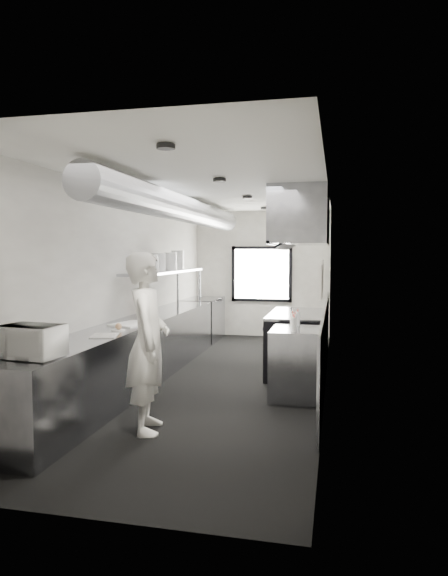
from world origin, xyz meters
The scene contains 35 objects.
floor centered at (0.00, 0.00, 0.00)m, with size 3.00×8.00×0.01m, color black.
ceiling centered at (0.00, 0.00, 2.80)m, with size 3.00×8.00×0.01m, color white.
wall_back centered at (0.00, 4.00, 1.40)m, with size 3.00×0.02×2.80m, color silver.
wall_front centered at (0.00, -4.00, 1.40)m, with size 3.00×0.02×2.80m, color silver.
wall_left centered at (-1.50, 0.00, 1.40)m, with size 0.02×8.00×2.80m, color silver.
wall_right centered at (1.50, 0.00, 1.40)m, with size 0.02×8.00×2.80m, color silver.
wall_cladding centered at (1.48, 0.30, 0.55)m, with size 0.03×5.50×1.10m, color gray.
hvac_duct centered at (-0.70, 0.40, 2.55)m, with size 0.40×0.40×6.40m, color gray.
service_window centered at (0.00, 3.96, 1.40)m, with size 1.36×0.05×1.25m.
exhaust_hood centered at (1.10, 0.70, 2.39)m, with size 0.81×2.20×0.88m.
prep_counter centered at (-1.15, -0.50, 0.45)m, with size 0.70×6.00×0.90m, color gray.
pass_shelf centered at (-1.19, 1.00, 1.54)m, with size 0.45×3.00×0.68m.
range centered at (1.04, 0.70, 0.47)m, with size 0.88×1.60×0.94m.
bottle_station centered at (1.15, -0.70, 0.45)m, with size 0.65×0.80×0.90m, color gray.
far_work_table centered at (-1.15, 3.20, 0.45)m, with size 0.70×1.20×0.90m, color gray.
notice_sheet_a centered at (1.47, -1.20, 1.60)m, with size 0.02×0.28×0.38m, color white.
notice_sheet_b centered at (1.47, -1.55, 1.55)m, with size 0.02×0.28×0.38m, color white.
line_cook centered at (-0.28, -2.23, 0.94)m, with size 0.69×0.45×1.88m, color silver.
microwave centered at (-1.12, -3.02, 1.05)m, with size 0.51×0.39×0.30m, color white.
deli_tub_a centered at (-1.26, -2.38, 0.96)m, with size 0.16×0.16×0.11m, color silver.
deli_tub_b centered at (-1.33, -2.20, 0.95)m, with size 0.15×0.15×0.11m, color silver.
newspaper centered at (-1.01, -1.75, 0.90)m, with size 0.29×0.36×0.01m, color white.
small_plate centered at (-1.01, -1.35, 0.91)m, with size 0.18×0.18×0.01m, color silver.
pastry centered at (-1.01, -1.35, 0.96)m, with size 0.08×0.08×0.08m, color tan.
cutting_board centered at (-1.08, -0.79, 0.91)m, with size 0.41×0.54×0.02m, color white.
knife_block centered at (-1.27, 0.23, 1.03)m, with size 0.11×0.24×0.27m, color #512D1C.
plate_stack_a centered at (-1.18, 0.23, 1.71)m, with size 0.24×0.24×0.27m, color silver.
plate_stack_b centered at (-1.19, 0.60, 1.72)m, with size 0.23×0.23×0.30m, color silver.
plate_stack_c centered at (-1.20, 1.25, 1.72)m, with size 0.22×0.22×0.31m, color silver.
plate_stack_d centered at (-1.18, 1.57, 1.74)m, with size 0.22×0.22×0.35m, color silver.
squeeze_bottle_a centered at (1.13, -0.96, 0.99)m, with size 0.06×0.06×0.18m, color white.
squeeze_bottle_b centered at (1.11, -0.88, 0.99)m, with size 0.06×0.06×0.19m, color white.
squeeze_bottle_c centered at (1.12, -0.65, 0.99)m, with size 0.06×0.06×0.18m, color white.
squeeze_bottle_d centered at (1.08, -0.57, 0.99)m, with size 0.06×0.06×0.18m, color white.
squeeze_bottle_e centered at (1.13, -0.40, 0.99)m, with size 0.06×0.06×0.19m, color white.
Camera 1 is at (1.63, -7.11, 1.87)m, focal length 31.28 mm.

